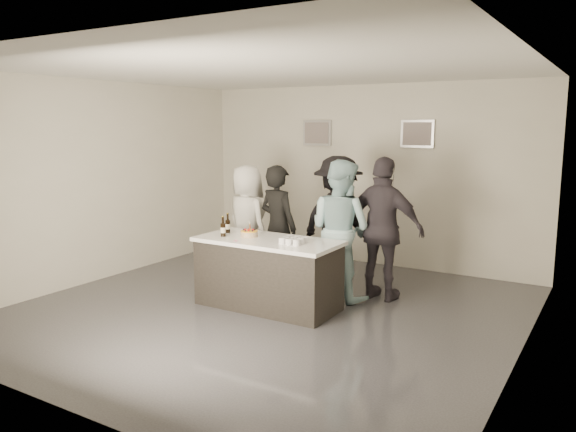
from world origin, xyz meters
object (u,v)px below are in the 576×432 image
at_px(beer_bottle_a, 228,223).
at_px(person_guest_right, 383,229).
at_px(person_main_blue, 340,230).
at_px(beer_bottle_b, 223,227).
at_px(person_main_black, 278,227).
at_px(person_guest_back, 338,222).
at_px(bar_counter, 268,273).
at_px(person_guest_left, 247,223).
at_px(cake, 249,234).

distance_m(beer_bottle_a, person_guest_right, 2.09).
bearing_deg(person_main_blue, beer_bottle_a, 42.72).
relative_size(person_main_blue, person_guest_right, 0.98).
distance_m(beer_bottle_b, person_main_black, 1.04).
relative_size(beer_bottle_b, person_guest_back, 0.14).
relative_size(bar_counter, person_guest_right, 0.96).
height_order(person_main_black, person_guest_right, person_guest_right).
relative_size(beer_bottle_a, person_guest_right, 0.13).
xyz_separation_m(beer_bottle_a, person_guest_left, (-0.32, 0.90, -0.16)).
xyz_separation_m(cake, person_main_blue, (0.90, 0.85, 0.01)).
bearing_deg(cake, person_guest_right, 37.07).
bearing_deg(beer_bottle_b, person_main_black, 77.81).
bearing_deg(person_guest_left, bar_counter, 156.91).
bearing_deg(person_guest_right, beer_bottle_a, 32.10).
bearing_deg(beer_bottle_a, person_guest_back, 51.99).
bearing_deg(person_guest_back, person_guest_right, 171.57).
distance_m(bar_counter, cake, 0.57).
bearing_deg(person_guest_back, person_guest_left, 27.89).
relative_size(person_main_black, person_guest_back, 0.94).
bearing_deg(person_guest_left, beer_bottle_b, 131.25).
height_order(person_main_black, person_main_blue, person_main_blue).
xyz_separation_m(beer_bottle_a, person_guest_right, (1.83, 1.00, -0.06)).
xyz_separation_m(person_main_black, person_main_blue, (0.98, 0.01, 0.05)).
distance_m(bar_counter, person_guest_back, 1.50).
bearing_deg(person_guest_right, person_guest_left, 6.19).
height_order(person_main_blue, person_guest_right, person_guest_right).
height_order(bar_counter, person_main_blue, person_main_blue).
height_order(bar_counter, person_guest_left, person_guest_left).
relative_size(cake, person_main_black, 0.13).
relative_size(person_guest_right, person_guest_back, 1.02).
bearing_deg(person_main_black, person_guest_left, 0.41).
height_order(person_main_black, person_guest_left, person_main_black).
relative_size(beer_bottle_a, person_main_black, 0.15).
distance_m(cake, beer_bottle_b, 0.35).
height_order(person_main_blue, person_guest_left, person_main_blue).
distance_m(person_main_blue, person_guest_back, 0.60).
relative_size(person_guest_left, person_guest_back, 0.92).
bearing_deg(beer_bottle_b, bar_counter, 15.01).
bearing_deg(person_main_blue, person_guest_left, 7.67).
height_order(cake, person_main_blue, person_main_blue).
bearing_deg(person_guest_back, bar_counter, 88.39).
bearing_deg(person_guest_back, cake, 77.40).
height_order(beer_bottle_b, person_guest_back, person_guest_back).
bearing_deg(person_guest_right, beer_bottle_b, 39.14).
height_order(person_main_black, person_guest_back, person_guest_back).
xyz_separation_m(beer_bottle_a, person_guest_back, (1.01, 1.30, -0.08)).
xyz_separation_m(bar_counter, cake, (-0.29, 0.00, 0.49)).
bearing_deg(beer_bottle_b, person_main_blue, 40.08).
bearing_deg(person_main_blue, beer_bottle_b, 52.25).
bearing_deg(person_main_blue, person_guest_back, -48.64).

